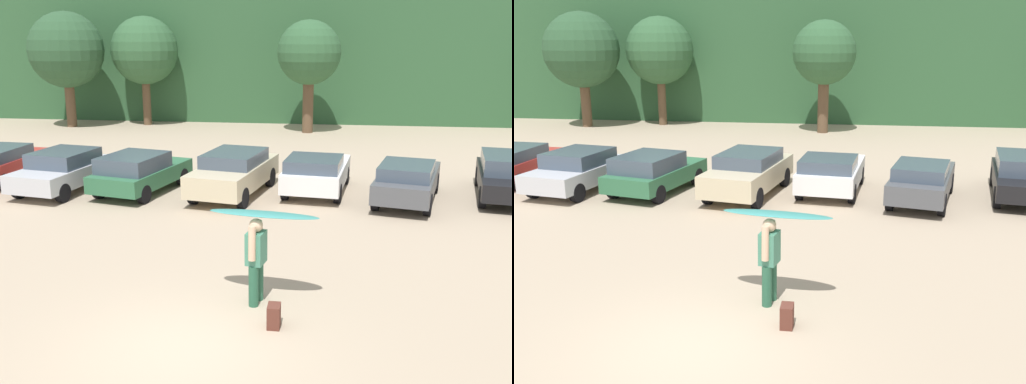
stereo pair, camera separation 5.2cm
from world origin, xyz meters
The scene contains 15 objects.
ground_plane centered at (0.00, 0.00, 0.00)m, with size 120.00×120.00×0.00m, color tan.
hillside_ridge centered at (0.00, 33.21, 3.92)m, with size 108.00×12.00×7.85m, color #2D5633.
tree_center_left centered at (-13.07, 24.36, 4.48)m, with size 4.40×4.40×6.71m.
tree_center_right centered at (-8.79, 25.74, 4.43)m, with size 4.01×4.01×6.46m.
tree_far_left centered at (1.13, 24.01, 4.35)m, with size 3.52×3.52×6.18m.
parked_car_red centered at (-9.72, 11.00, 0.72)m, with size 2.06×4.22×1.33m.
parked_car_silver centered at (-6.79, 10.04, 0.75)m, with size 2.62×4.51×1.43m.
parked_car_forest_green centered at (-4.07, 10.07, 0.75)m, with size 2.79×4.36×1.41m.
parked_car_champagne centered at (-0.75, 10.23, 0.81)m, with size 2.69×4.81×1.50m.
parked_car_white centered at (2.04, 10.85, 0.74)m, with size 2.38×4.22×1.38m.
parked_car_dark_gray centered at (5.04, 10.06, 0.75)m, with size 2.71×4.67×1.37m.
parked_car_black centered at (8.44, 11.02, 0.79)m, with size 2.59×4.78×1.47m.
person_adult centered at (1.10, 1.92, 1.02)m, with size 0.42×0.76×1.81m.
surfboard_teal centered at (1.24, 2.04, 1.88)m, with size 2.32×0.93×0.13m.
backpack_dropped centered at (1.57, 0.93, 0.22)m, with size 0.24×0.34×0.45m.
Camera 1 is at (2.55, -9.02, 5.32)m, focal length 41.01 mm.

